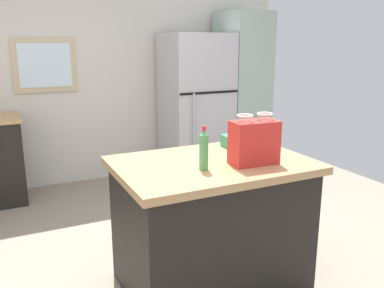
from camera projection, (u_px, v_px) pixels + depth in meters
name	position (u px, v px, depth m)	size (l,w,h in m)	color
ground	(177.00, 280.00, 2.94)	(6.12, 6.12, 0.00)	gray
back_wall	(89.00, 74.00, 4.85)	(4.99, 0.13, 2.57)	silver
kitchen_island	(211.00, 223.00, 2.81)	(1.26, 0.89, 0.90)	black
refrigerator	(196.00, 106.00, 5.08)	(0.76, 0.75, 1.76)	#B7B7BC
tall_cabinet	(241.00, 93.00, 5.32)	(0.52, 0.67, 2.02)	#9EB2A8
shopping_bag	(254.00, 142.00, 2.62)	(0.31, 0.18, 0.33)	red
small_box	(231.00, 141.00, 3.06)	(0.12, 0.12, 0.09)	#388E66
bottle	(204.00, 150.00, 2.50)	(0.06, 0.06, 0.27)	#4C9956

